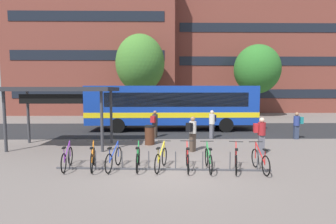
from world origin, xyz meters
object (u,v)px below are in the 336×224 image
Objects in this scene: transit_shelter at (61,91)px; city_bus at (171,106)px; parked_bicycle_green_3 at (138,159)px; street_tree_1 at (140,63)px; parked_bicycle_red_8 at (260,161)px; street_tree_0 at (257,69)px; commuter_red_pack_4 at (155,122)px; commuter_teal_pack_1 at (297,124)px; parked_bicycle_purple_0 at (67,158)px; commuter_navy_pack_2 at (212,122)px; parked_bicycle_blue_2 at (114,159)px; parked_bicycle_orange_1 at (93,159)px; parked_bicycle_red_7 at (236,160)px; trash_bin at (150,135)px; parked_bicycle_yellow_4 at (161,159)px; parked_bicycle_green_6 at (208,160)px; commuter_black_pack_0 at (192,131)px; parked_bicycle_red_5 at (187,159)px; commuter_red_pack_3 at (261,133)px.

city_bus is at bearing 45.33° from transit_shelter.
parked_bicycle_green_3 is 0.20× the size of street_tree_1.
street_tree_0 is (6.59, 19.12, 4.75)m from parked_bicycle_red_8.
parked_bicycle_red_8 is at bearing -96.56° from parked_bicycle_green_3.
commuter_red_pack_4 is 0.21× the size of street_tree_0.
parked_bicycle_purple_0 is at bearing 27.85° from commuter_teal_pack_1.
parked_bicycle_blue_2 is at bearing -5.42° from commuter_navy_pack_2.
street_tree_1 reaches higher than commuter_teal_pack_1.
parked_bicycle_red_8 is at bearing -84.21° from parked_bicycle_blue_2.
parked_bicycle_orange_1 is 1.01× the size of parked_bicycle_red_7.
street_tree_0 is (10.84, 14.50, 4.61)m from trash_bin.
commuter_red_pack_4 is at bearing -5.61° from parked_bicycle_green_3.
parked_bicycle_red_8 is 20.77m from street_tree_0.
parked_bicycle_yellow_4 and parked_bicycle_green_6 have the same top height.
transit_shelter is at bearing 67.27° from parked_bicycle_yellow_4.
commuter_black_pack_0 is 4.14m from commuter_red_pack_4.
parked_bicycle_yellow_4 is 1.01× the size of commuter_black_pack_0.
street_tree_0 is (9.60, 9.41, 3.35)m from city_bus.
parked_bicycle_red_5 is 21.55m from street_tree_0.
parked_bicycle_green_3 is 1.03× the size of commuter_black_pack_0.
street_tree_0 reaches higher than parked_bicycle_red_8.
commuter_teal_pack_1 is 0.95× the size of commuter_red_pack_3.
trash_bin is 13.88m from street_tree_1.
parked_bicycle_green_3 is at bearing -98.46° from parked_bicycle_purple_0.
parked_bicycle_green_3 is 1.04× the size of commuter_red_pack_4.
city_bus is 7.03× the size of parked_bicycle_purple_0.
parked_bicycle_blue_2 and parked_bicycle_green_3 have the same top height.
commuter_red_pack_4 is (1.29, 6.33, 0.56)m from parked_bicycle_blue_2.
parked_bicycle_green_3 and parked_bicycle_red_5 have the same top height.
parked_bicycle_red_5 is 1.04× the size of commuter_red_pack_4.
commuter_red_pack_4 reaches higher than parked_bicycle_blue_2.
commuter_red_pack_4 is (-2.20, 6.53, 0.56)m from parked_bicycle_green_6.
parked_bicycle_green_6 is at bearing -100.10° from parked_bicycle_purple_0.
parked_bicycle_red_5 is 2.88m from commuter_black_pack_0.
parked_bicycle_red_8 is at bearing -24.57° from transit_shelter.
parked_bicycle_green_6 is 1.02× the size of commuter_red_pack_3.
parked_bicycle_green_6 is at bearing 45.03° from commuter_teal_pack_1.
parked_bicycle_red_7 is 1.05× the size of commuter_teal_pack_1.
city_bus is 3.32m from commuter_red_pack_4.
parked_bicycle_orange_1 is 12.01m from commuter_teal_pack_1.
street_tree_0 is at bearing -23.49° from parked_bicycle_red_5.
parked_bicycle_red_7 is (0.99, -0.07, 0.00)m from parked_bicycle_green_6.
street_tree_1 is (-12.49, -1.68, 0.45)m from street_tree_0.
parked_bicycle_red_7 is at bearing -53.35° from trash_bin.
commuter_teal_pack_1 is 0.21× the size of street_tree_0.
parked_bicycle_red_8 is 19.13m from street_tree_1.
parked_bicycle_red_8 is 3.73m from commuter_black_pack_0.
commuter_black_pack_0 is 2.69m from trash_bin.
street_tree_1 reaches higher than parked_bicycle_red_5.
commuter_teal_pack_1 is at bearing -20.17° from commuter_black_pack_0.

